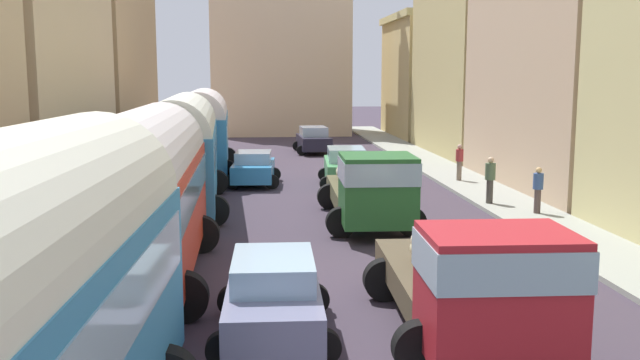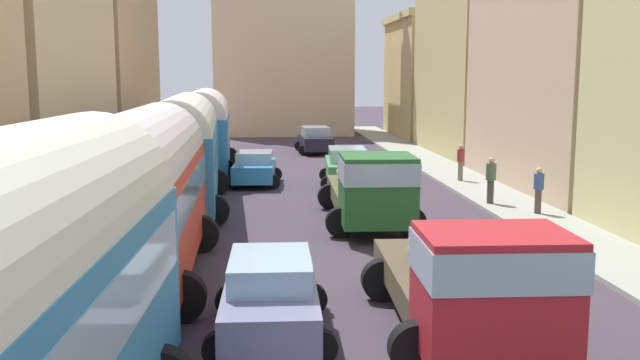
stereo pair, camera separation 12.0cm
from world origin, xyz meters
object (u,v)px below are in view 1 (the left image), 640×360
(parked_bus_3, at_px, (202,128))
(parked_bus_1, at_px, (142,188))
(pedestrian_3, at_px, (459,161))
(pedestrian_4, at_px, (538,189))
(car_2, at_px, (273,297))
(car_1, at_px, (313,140))
(car_0, at_px, (346,167))
(pedestrian_2, at_px, (490,179))
(car_3, at_px, (254,168))
(cargo_truck_1, at_px, (370,187))
(parked_bus_2, at_px, (183,146))
(cargo_truck_0, at_px, (473,280))

(parked_bus_3, bearing_deg, parked_bus_1, -90.00)
(pedestrian_3, xyz_separation_m, pedestrian_4, (0.52, -7.49, -0.03))
(parked_bus_1, height_order, car_2, parked_bus_1)
(car_1, bearing_deg, car_0, -88.41)
(car_1, xyz_separation_m, pedestrian_2, (4.97, -18.31, 0.24))
(car_1, bearing_deg, parked_bus_1, -102.83)
(car_2, distance_m, car_3, 18.12)
(cargo_truck_1, xyz_separation_m, pedestrian_2, (4.90, 2.99, -0.24))
(car_0, bearing_deg, parked_bus_2, -143.38)
(cargo_truck_0, bearing_deg, car_0, 89.71)
(parked_bus_3, bearing_deg, cargo_truck_0, -74.22)
(car_0, distance_m, car_3, 4.04)
(parked_bus_2, relative_size, car_3, 2.54)
(parked_bus_1, xyz_separation_m, pedestrian_2, (11.07, 8.46, -1.18))
(parked_bus_1, bearing_deg, pedestrian_2, 37.39)
(parked_bus_3, relative_size, pedestrian_3, 5.10)
(cargo_truck_1, xyz_separation_m, car_0, (0.29, 8.33, -0.46))
(parked_bus_3, relative_size, pedestrian_2, 4.84)
(pedestrian_2, bearing_deg, pedestrian_3, 85.03)
(cargo_truck_1, relative_size, car_3, 1.94)
(car_0, height_order, car_3, car_0)
(car_0, bearing_deg, car_3, 171.06)
(parked_bus_1, distance_m, pedestrian_4, 13.78)
(car_1, relative_size, pedestrian_3, 2.44)
(parked_bus_1, distance_m, car_2, 4.91)
(car_1, bearing_deg, parked_bus_3, -124.81)
(parked_bus_1, height_order, pedestrian_2, parked_bus_1)
(cargo_truck_0, xyz_separation_m, car_1, (-0.27, 31.31, -0.44))
(car_3, xyz_separation_m, pedestrian_2, (8.60, -5.97, 0.30))
(car_3, bearing_deg, parked_bus_2, -114.44)
(parked_bus_1, distance_m, car_1, 27.50)
(cargo_truck_0, bearing_deg, parked_bus_2, 115.20)
(cargo_truck_1, bearing_deg, pedestrian_3, 57.77)
(pedestrian_4, bearing_deg, car_1, 106.43)
(parked_bus_3, distance_m, pedestrian_4, 16.71)
(cargo_truck_0, height_order, pedestrian_2, cargo_truck_0)
(parked_bus_1, xyz_separation_m, car_1, (6.10, 26.78, -1.42))
(car_2, bearing_deg, car_1, 83.99)
(cargo_truck_0, relative_size, pedestrian_3, 3.70)
(car_3, bearing_deg, car_2, -88.65)
(car_3, xyz_separation_m, pedestrian_4, (9.61, -7.92, 0.23))
(car_1, height_order, pedestrian_4, pedestrian_4)
(cargo_truck_0, bearing_deg, pedestrian_2, 70.11)
(parked_bus_1, distance_m, cargo_truck_1, 8.30)
(pedestrian_3, bearing_deg, car_2, -116.07)
(car_1, xyz_separation_m, pedestrian_3, (5.45, -12.77, 0.19))
(parked_bus_2, bearing_deg, cargo_truck_0, -64.80)
(parked_bus_2, bearing_deg, pedestrian_3, 23.44)
(car_3, relative_size, pedestrian_2, 2.09)
(car_1, distance_m, car_3, 12.87)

